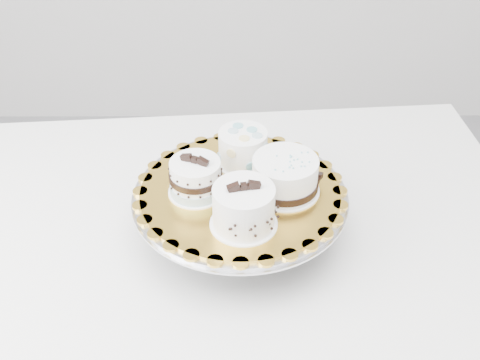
{
  "coord_description": "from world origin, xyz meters",
  "views": [
    {
      "loc": [
        0.13,
        -0.8,
        1.55
      ],
      "look_at": [
        0.13,
        0.08,
        0.88
      ],
      "focal_mm": 45.0,
      "sensor_mm": 36.0,
      "label": 1
    }
  ],
  "objects_px": {
    "cake_dots": "(243,147)",
    "table": "(233,245)",
    "cake_swirl": "(244,208)",
    "cake_banded": "(196,179)",
    "cake_ribbon": "(285,177)",
    "cake_stand": "(240,207)",
    "cake_board": "(240,191)"
  },
  "relations": [
    {
      "from": "table",
      "to": "cake_ribbon",
      "type": "relative_size",
      "value": 8.14
    },
    {
      "from": "cake_stand",
      "to": "cake_ribbon",
      "type": "relative_size",
      "value": 2.57
    },
    {
      "from": "cake_swirl",
      "to": "cake_banded",
      "type": "bearing_deg",
      "value": 122.96
    },
    {
      "from": "cake_stand",
      "to": "cake_banded",
      "type": "xyz_separation_m",
      "value": [
        -0.08,
        -0.01,
        0.07
      ]
    },
    {
      "from": "cake_board",
      "to": "cake_ribbon",
      "type": "relative_size",
      "value": 2.36
    },
    {
      "from": "cake_board",
      "to": "cake_ribbon",
      "type": "distance_m",
      "value": 0.09
    },
    {
      "from": "cake_stand",
      "to": "cake_swirl",
      "type": "height_order",
      "value": "cake_swirl"
    },
    {
      "from": "cake_stand",
      "to": "cake_banded",
      "type": "bearing_deg",
      "value": -176.08
    },
    {
      "from": "cake_swirl",
      "to": "cake_ribbon",
      "type": "bearing_deg",
      "value": 39.81
    },
    {
      "from": "cake_board",
      "to": "cake_swirl",
      "type": "bearing_deg",
      "value": -86.61
    },
    {
      "from": "table",
      "to": "cake_banded",
      "type": "distance_m",
      "value": 0.24
    },
    {
      "from": "cake_swirl",
      "to": "cake_banded",
      "type": "relative_size",
      "value": 1.02
    },
    {
      "from": "cake_dots",
      "to": "table",
      "type": "bearing_deg",
      "value": -99.07
    },
    {
      "from": "table",
      "to": "cake_swirl",
      "type": "relative_size",
      "value": 10.32
    },
    {
      "from": "cake_swirl",
      "to": "table",
      "type": "bearing_deg",
      "value": 86.88
    },
    {
      "from": "cake_dots",
      "to": "cake_ribbon",
      "type": "relative_size",
      "value": 0.79
    },
    {
      "from": "cake_stand",
      "to": "cake_dots",
      "type": "xyz_separation_m",
      "value": [
        0.01,
        0.09,
        0.07
      ]
    },
    {
      "from": "cake_banded",
      "to": "cake_dots",
      "type": "xyz_separation_m",
      "value": [
        0.09,
        0.09,
        0.0
      ]
    },
    {
      "from": "cake_stand",
      "to": "cake_swirl",
      "type": "relative_size",
      "value": 3.25
    },
    {
      "from": "cake_stand",
      "to": "cake_dots",
      "type": "relative_size",
      "value": 3.23
    },
    {
      "from": "table",
      "to": "cake_swirl",
      "type": "height_order",
      "value": "cake_swirl"
    },
    {
      "from": "cake_stand",
      "to": "cake_swirl",
      "type": "xyz_separation_m",
      "value": [
        0.01,
        -0.09,
        0.08
      ]
    },
    {
      "from": "cake_ribbon",
      "to": "cake_board",
      "type": "bearing_deg",
      "value": -156.84
    },
    {
      "from": "cake_swirl",
      "to": "cake_banded",
      "type": "height_order",
      "value": "cake_swirl"
    },
    {
      "from": "table",
      "to": "cake_swirl",
      "type": "bearing_deg",
      "value": -86.64
    },
    {
      "from": "cake_dots",
      "to": "cake_ribbon",
      "type": "distance_m",
      "value": 0.12
    },
    {
      "from": "cake_dots",
      "to": "cake_ribbon",
      "type": "height_order",
      "value": "same"
    },
    {
      "from": "cake_swirl",
      "to": "cake_stand",
      "type": "bearing_deg",
      "value": 82.39
    },
    {
      "from": "cake_stand",
      "to": "cake_banded",
      "type": "height_order",
      "value": "cake_banded"
    },
    {
      "from": "cake_dots",
      "to": "cake_board",
      "type": "bearing_deg",
      "value": -69.73
    },
    {
      "from": "cake_board",
      "to": "cake_swirl",
      "type": "distance_m",
      "value": 0.1
    },
    {
      "from": "cake_board",
      "to": "cake_banded",
      "type": "height_order",
      "value": "cake_banded"
    }
  ]
}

